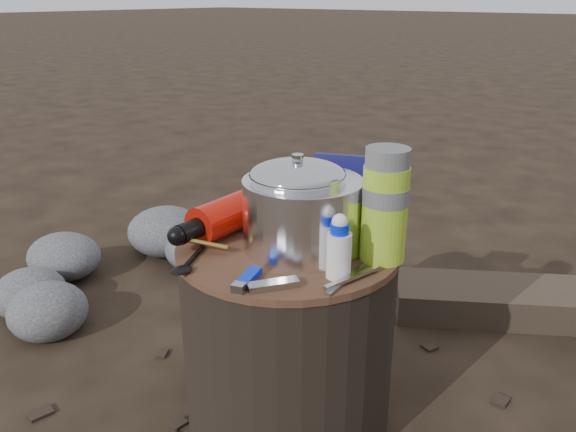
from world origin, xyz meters
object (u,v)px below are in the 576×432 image
Objects in this scene: stump at (288,333)px; thermos at (385,206)px; camping_pot at (297,205)px; travel_mug at (384,218)px; fuel_bottle at (239,210)px.

thermos is at bearing 19.86° from stump.
stump is 0.30m from camping_pot.
travel_mug is (-0.03, 0.05, -0.05)m from thermos.
travel_mug is at bearing 119.05° from thermos.
thermos is (0.18, 0.07, 0.32)m from stump.
thermos is 1.76× the size of travel_mug.
stump is 0.29m from fuel_bottle.
fuel_bottle is 1.53× the size of thermos.
travel_mug reaches higher than fuel_bottle.
thermos is at bearing 7.21° from fuel_bottle.
thermos reaches higher than camping_pot.
thermos reaches higher than travel_mug.
fuel_bottle is (-0.15, 0.01, 0.25)m from stump.
stump is 1.36× the size of fuel_bottle.
stump is 0.37m from thermos.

